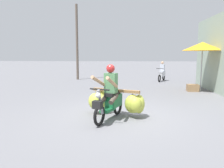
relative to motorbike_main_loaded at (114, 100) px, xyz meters
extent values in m
plane|color=slate|center=(0.14, 0.07, -0.51)|extent=(120.00, 120.00, 0.00)
torus|color=black|center=(-0.32, -0.88, -0.23)|extent=(0.27, 0.55, 0.56)
torus|color=black|center=(0.10, 0.24, -0.23)|extent=(0.27, 0.55, 0.56)
cube|color=#196638|center=(-0.14, -0.41, -0.19)|extent=(0.42, 0.61, 0.08)
cube|color=#196638|center=(0.00, -0.04, -0.01)|extent=(0.49, 0.70, 0.36)
cube|color=black|center=(-0.03, -0.11, 0.21)|extent=(0.45, 0.65, 0.10)
cylinder|color=gray|center=(-0.30, -0.82, 0.11)|extent=(0.17, 0.29, 0.69)
cylinder|color=black|center=(-0.31, -0.86, 0.45)|extent=(0.54, 0.23, 0.04)
sphere|color=silver|center=(-0.34, -0.94, 0.31)|extent=(0.14, 0.14, 0.14)
cube|color=black|center=(-0.35, -0.97, 0.07)|extent=(0.28, 0.23, 0.20)
cube|color=#196638|center=(-0.32, -0.88, 0.07)|extent=(0.19, 0.30, 0.04)
cube|color=olive|center=(0.05, 0.10, 0.27)|extent=(1.44, 0.62, 0.08)
cube|color=olive|center=(0.11, 0.27, 0.24)|extent=(1.29, 0.55, 0.06)
ellipsoid|color=#BFCA4F|center=(-0.44, 0.31, -0.10)|extent=(0.53, 0.51, 0.47)
cylinder|color=#998459|center=(-0.44, 0.31, 0.19)|extent=(0.02, 0.02, 0.18)
ellipsoid|color=#B5C045|center=(0.74, -0.05, -0.10)|extent=(0.44, 0.42, 0.55)
cylinder|color=#998459|center=(0.74, -0.05, 0.21)|extent=(0.02, 0.02, 0.13)
ellipsoid|color=#AFB93F|center=(-0.44, 0.59, -0.05)|extent=(0.40, 0.37, 0.49)
cylinder|color=#998459|center=(-0.44, 0.59, 0.22)|extent=(0.02, 0.02, 0.12)
ellipsoid|color=#B2BD42|center=(-0.59, 0.26, -0.10)|extent=(0.58, 0.56, 0.51)
cylinder|color=#998459|center=(-0.59, 0.26, 0.20)|extent=(0.02, 0.02, 0.15)
ellipsoid|color=#B0BA40|center=(0.55, -0.07, -0.09)|extent=(0.59, 0.56, 0.54)
cylinder|color=#998459|center=(0.55, -0.07, 0.22)|extent=(0.02, 0.02, 0.13)
ellipsoid|color=#AFB93F|center=(0.63, -0.20, -0.09)|extent=(0.40, 0.36, 0.46)
cylinder|color=#998459|center=(0.63, -0.20, 0.20)|extent=(0.02, 0.02, 0.17)
cube|color=#4C7F51|center=(-0.07, -0.23, 0.54)|extent=(0.40, 0.33, 0.56)
sphere|color=#B22626|center=(-0.08, -0.24, 0.95)|extent=(0.24, 0.24, 0.24)
cylinder|color=tan|center=(-0.01, -0.61, 0.61)|extent=(0.29, 0.72, 0.39)
cylinder|color=tan|center=(-0.38, -0.47, 0.61)|extent=(0.38, 0.69, 0.39)
cylinder|color=#4C4238|center=(0.02, -0.39, 0.11)|extent=(0.28, 0.46, 0.27)
cylinder|color=#4C4238|center=(-0.25, -0.29, 0.11)|extent=(0.28, 0.46, 0.27)
torus|color=black|center=(2.54, 8.80, -0.25)|extent=(0.28, 0.51, 0.52)
torus|color=black|center=(2.98, 9.80, -0.25)|extent=(0.28, 0.51, 0.52)
cube|color=silver|center=(2.80, 9.39, -0.01)|extent=(0.58, 0.92, 0.32)
cylinder|color=black|center=(2.56, 8.84, 0.41)|extent=(0.47, 0.23, 0.04)
cube|color=#B2B7C6|center=(2.81, 9.41, 0.44)|extent=(0.36, 0.30, 0.52)
sphere|color=tan|center=(2.80, 9.39, 0.79)|extent=(0.20, 0.20, 0.20)
cylinder|color=#99999E|center=(4.06, 4.91, 0.57)|extent=(0.05, 0.05, 2.15)
cone|color=gold|center=(4.06, 4.91, 1.76)|extent=(1.97, 1.97, 0.43)
cube|color=olive|center=(3.69, 4.96, -0.33)|extent=(0.56, 0.40, 0.36)
cylinder|color=brown|center=(-3.42, 10.02, 2.25)|extent=(0.18, 0.18, 5.53)
camera|label=1|loc=(0.42, -6.42, 1.32)|focal=35.42mm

